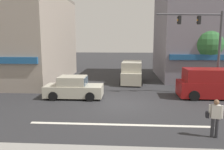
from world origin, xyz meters
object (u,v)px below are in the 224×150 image
Objects in this scene: sedan_crossing_center at (74,88)px; pedestrian_foreground_with_bag at (215,116)px; traffic_light_mast at (207,39)px; utility_pole_near_left at (38,39)px; van_waiting_far at (132,73)px; street_tree at (205,44)px; van_crossing_rightbound at (210,84)px.

sedan_crossing_center is 2.46× the size of pedestrian_foreground_with_bag.
utility_pole_near_left is at bearing 174.18° from traffic_light_mast.
pedestrian_foreground_with_bag is (3.18, -11.94, -0.05)m from van_waiting_far.
street_tree is at bearing 13.46° from utility_pole_near_left.
traffic_light_mast is at bearing 8.91° from sedan_crossing_center.
traffic_light_mast is 10.37m from sedan_crossing_center.
utility_pole_near_left is at bearing 141.42° from sedan_crossing_center.
street_tree is 0.68× the size of utility_pole_near_left.
traffic_light_mast is at bearing -108.11° from street_tree.
sedan_crossing_center is (-11.26, -6.42, -3.01)m from street_tree.
street_tree is 5.18m from traffic_light_mast.
traffic_light_mast is 1.32× the size of van_waiting_far.
utility_pole_near_left is 1.76× the size of van_crossing_rightbound.
traffic_light_mast is 1.51× the size of sedan_crossing_center.
utility_pole_near_left reaches higher than van_waiting_far.
utility_pole_near_left is 14.56m from pedestrian_foreground_with_bag.
van_waiting_far is at bearing 21.22° from utility_pole_near_left.
traffic_light_mast is 7.62m from van_waiting_far.
utility_pole_near_left is 1.31× the size of traffic_light_mast.
sedan_crossing_center is at bearing -126.02° from van_waiting_far.
sedan_crossing_center is (3.59, -2.86, -3.50)m from utility_pole_near_left.
traffic_light_mast is 1.34× the size of van_crossing_rightbound.
utility_pole_near_left is 4.86× the size of pedestrian_foreground_with_bag.
utility_pole_near_left is (-14.85, -3.55, 0.48)m from street_tree.
van_waiting_far is (-5.35, 4.42, -3.17)m from traffic_light_mast.
van_waiting_far is at bearing -176.00° from street_tree.
pedestrian_foreground_with_bag is at bearing -108.66° from van_crossing_rightbound.
street_tree is at bearing 71.89° from traffic_light_mast.
traffic_light_mast is 8.47m from pedestrian_foreground_with_bag.
traffic_light_mast reaches higher than van_waiting_far.
van_crossing_rightbound is at bearing -104.74° from street_tree.
sedan_crossing_center is at bearing -176.13° from van_crossing_rightbound.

